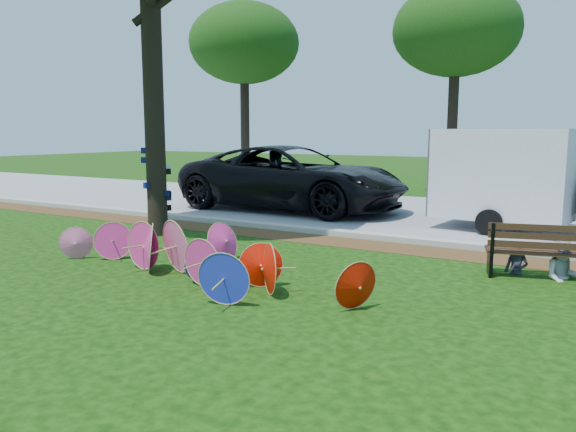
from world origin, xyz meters
name	(u,v)px	position (x,y,z in m)	size (l,w,h in m)	color
ground	(189,292)	(0.00, 0.00, 0.00)	(90.00, 90.00, 0.00)	black
mulch_strip	(327,241)	(0.00, 4.50, 0.01)	(90.00, 1.00, 0.01)	#472D16
curb	(341,233)	(0.00, 5.20, 0.06)	(90.00, 0.30, 0.12)	#B7B5AD
street	(402,213)	(0.00, 9.35, 0.01)	(90.00, 8.00, 0.01)	gray
parasol_pile	(191,254)	(-0.51, 0.68, 0.38)	(6.13, 2.61, 0.91)	#DA2D7F
black_van	(292,178)	(-3.03, 8.29, 0.95)	(3.14, 6.81, 1.89)	black
cargo_trailer	(505,174)	(2.98, 7.80, 1.33)	(2.95, 1.87, 2.67)	white
park_bench	(540,250)	(4.28, 3.52, 0.44)	(1.69, 0.64, 0.88)	black
person_left	(518,243)	(3.93, 3.57, 0.51)	(0.37, 0.25, 1.03)	#333546
person_right	(566,241)	(4.63, 3.57, 0.61)	(0.59, 0.46, 1.22)	silver
bg_trees	(496,23)	(1.52, 13.55, 5.77)	(24.84, 5.69, 7.40)	black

